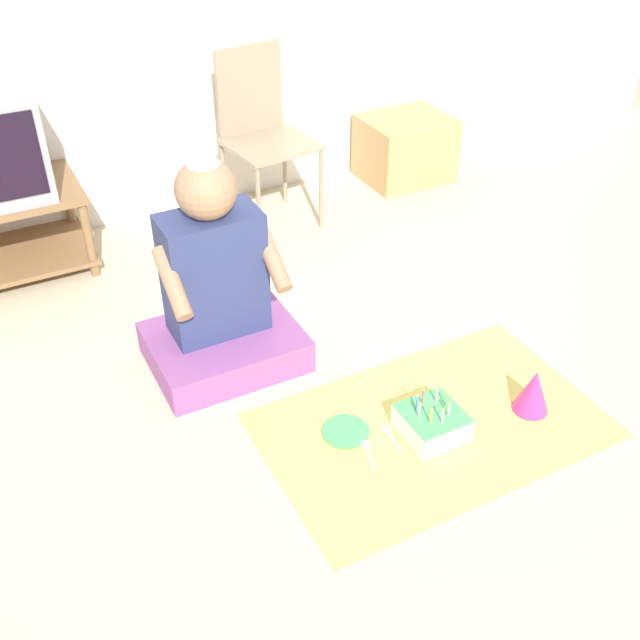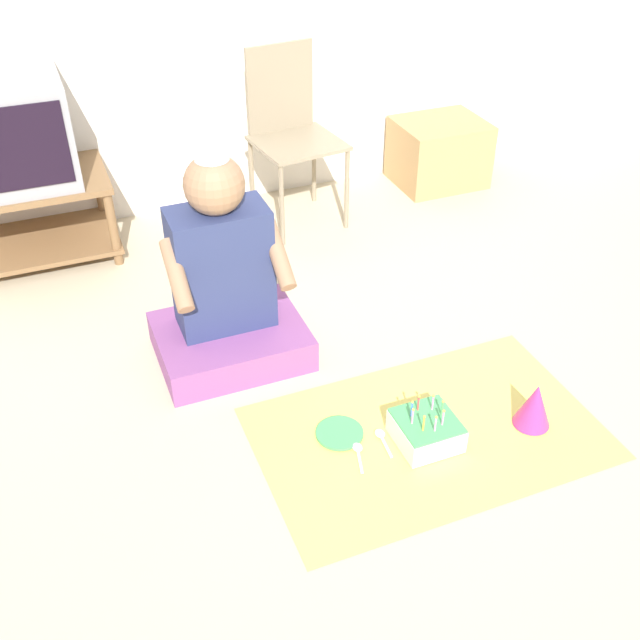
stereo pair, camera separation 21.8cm
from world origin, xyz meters
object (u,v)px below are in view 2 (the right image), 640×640
birthday_cake (426,430)px  person_seated (225,288)px  folding_chair (290,124)px  cardboard_box_stack (439,152)px  paper_plate (340,433)px  tv (14,132)px  party_hat_blue (535,405)px

birthday_cake → person_seated: bearing=123.1°
folding_chair → cardboard_box_stack: bearing=4.7°
folding_chair → paper_plate: bearing=-104.4°
tv → person_seated: size_ratio=0.52×
cardboard_box_stack → person_seated: (-1.60, -1.12, 0.13)m
folding_chair → person_seated: (-0.66, -1.04, -0.20)m
birthday_cake → cardboard_box_stack: bearing=59.9°
tv → folding_chair: 1.32m
party_hat_blue → paper_plate: bearing=162.7°
tv → cardboard_box_stack: size_ratio=0.99×
folding_chair → party_hat_blue: size_ratio=4.96×
folding_chair → birthday_cake: size_ratio=4.20×
tv → cardboard_box_stack: bearing=0.4°
birthday_cake → paper_plate: (-0.27, 0.15, -0.05)m
tv → paper_plate: size_ratio=2.80×
folding_chair → paper_plate: (-0.43, -1.67, -0.51)m
tv → cardboard_box_stack: 2.30m
cardboard_box_stack → birthday_cake: bearing=-120.1°
cardboard_box_stack → party_hat_blue: (-0.69, -1.96, -0.09)m
folding_chair → paper_plate: folding_chair is taller
cardboard_box_stack → paper_plate: 2.23m
birthday_cake → folding_chair: bearing=85.1°
tv → birthday_cake: (1.15, -1.88, -0.59)m
tv → birthday_cake: size_ratio=2.30×
tv → party_hat_blue: (1.56, -1.95, -0.55)m
person_seated → party_hat_blue: (0.91, -0.84, -0.22)m
cardboard_box_stack → paper_plate: (-1.37, -1.75, -0.17)m
tv → paper_plate: bearing=-63.1°
cardboard_box_stack → party_hat_blue: cardboard_box_stack is taller
folding_chair → person_seated: 1.25m
folding_chair → birthday_cake: (-0.16, -1.82, -0.46)m
cardboard_box_stack → party_hat_blue: 2.08m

